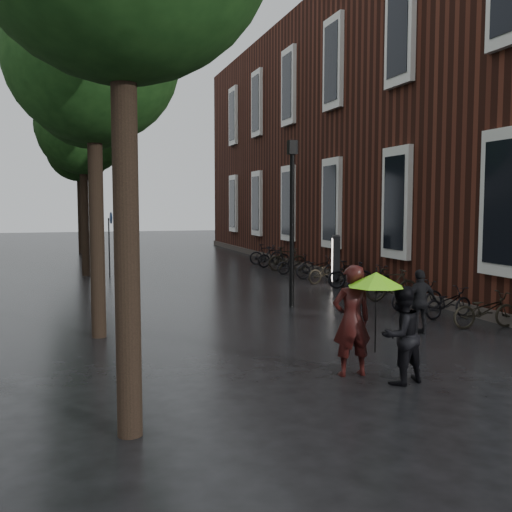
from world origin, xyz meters
name	(u,v)px	position (x,y,z in m)	size (l,w,h in m)	color
ground	(444,428)	(0.00, 0.00, 0.00)	(120.00, 120.00, 0.00)	black
brick_building	(393,141)	(10.47, 19.46, 5.99)	(10.20, 33.20, 12.00)	#38160F
street_trees	(86,109)	(-3.99, 15.91, 6.34)	(4.33, 34.03, 8.91)	black
person_burgundy	(352,320)	(-0.08, 2.60, 0.97)	(0.70, 0.46, 1.93)	black
person_black	(401,335)	(0.49, 1.94, 0.81)	(0.79, 0.61, 1.62)	black
lime_umbrella	(376,280)	(0.16, 2.20, 1.71)	(0.97, 0.97, 1.44)	black
pedestrian_walking	(420,302)	(2.92, 5.15, 0.74)	(0.87, 0.36, 1.48)	black
parked_bicycles	(337,273)	(4.62, 13.18, 0.46)	(2.05, 16.67, 1.05)	black
ad_lightbox	(336,261)	(4.50, 13.10, 0.92)	(0.28, 1.21, 1.83)	black
lamp_post	(292,207)	(1.37, 9.33, 2.88)	(0.24, 0.24, 4.75)	black
cycle_sign	(110,234)	(-3.07, 18.74, 1.74)	(0.14, 0.48, 2.63)	#262628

